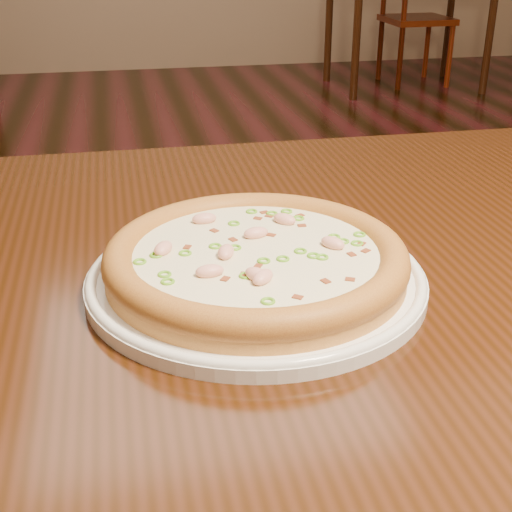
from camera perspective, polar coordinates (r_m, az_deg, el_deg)
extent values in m
plane|color=black|center=(1.62, 6.21, -15.15)|extent=(9.00, 9.00, 0.00)
cube|color=black|center=(0.73, 8.51, -1.11)|extent=(1.20, 0.80, 0.04)
cylinder|color=white|center=(0.64, 0.00, -1.93)|extent=(0.30, 0.30, 0.01)
torus|color=white|center=(0.64, 0.00, -1.45)|extent=(0.30, 0.30, 0.01)
cylinder|color=gold|center=(0.64, 0.00, -0.73)|extent=(0.27, 0.27, 0.02)
torus|color=#B17C2F|center=(0.63, 0.00, 0.00)|extent=(0.27, 0.27, 0.03)
cylinder|color=#F0EAC7|center=(0.63, 0.00, 0.20)|extent=(0.22, 0.22, 0.00)
ellipsoid|color=#F2B29E|center=(0.62, -2.42, 0.34)|extent=(0.02, 0.03, 0.01)
ellipsoid|color=#F2B29E|center=(0.69, 2.30, 2.96)|extent=(0.03, 0.03, 0.01)
ellipsoid|color=#F2B29E|center=(0.63, -7.43, 0.61)|extent=(0.02, 0.03, 0.01)
ellipsoid|color=#F2B29E|center=(0.69, -4.16, 3.00)|extent=(0.02, 0.02, 0.01)
ellipsoid|color=#F2B29E|center=(0.58, 0.09, -1.52)|extent=(0.03, 0.03, 0.01)
ellipsoid|color=#F2B29E|center=(0.59, -3.74, -1.22)|extent=(0.02, 0.02, 0.01)
ellipsoid|color=#F2B29E|center=(0.66, -0.01, 1.85)|extent=(0.03, 0.02, 0.01)
ellipsoid|color=#F2B29E|center=(0.64, 6.17, 1.04)|extent=(0.03, 0.03, 0.01)
ellipsoid|color=#F2B29E|center=(0.58, 0.54, -1.70)|extent=(0.03, 0.03, 0.01)
cube|color=maroon|center=(0.67, -3.36, 1.97)|extent=(0.01, 0.01, 0.00)
cube|color=maroon|center=(0.70, 0.14, 2.96)|extent=(0.01, 0.01, 0.00)
cube|color=maroon|center=(0.56, 3.35, -3.38)|extent=(0.01, 0.01, 0.00)
cube|color=maroon|center=(0.58, 5.59, -2.09)|extent=(0.01, 0.01, 0.00)
cube|color=maroon|center=(0.60, 0.16, -0.89)|extent=(0.01, 0.01, 0.00)
cube|color=maroon|center=(0.66, 1.21, 1.63)|extent=(0.01, 0.01, 0.00)
cube|color=maroon|center=(0.64, -5.52, 0.64)|extent=(0.01, 0.01, 0.00)
cube|color=maroon|center=(0.65, -1.85, 1.25)|extent=(0.01, 0.01, 0.00)
cube|color=maroon|center=(0.58, -2.48, -1.92)|extent=(0.01, 0.01, 0.00)
cube|color=maroon|center=(0.65, 8.44, 0.90)|extent=(0.01, 0.01, 0.00)
cube|color=maroon|center=(0.71, 0.67, 3.45)|extent=(0.01, 0.01, 0.00)
cube|color=maroon|center=(0.69, 2.01, 2.78)|extent=(0.01, 0.01, 0.00)
cube|color=maroon|center=(0.59, -0.97, -1.55)|extent=(0.01, 0.01, 0.00)
cube|color=maroon|center=(0.71, 3.54, 3.19)|extent=(0.01, 0.01, 0.00)
cube|color=maroon|center=(0.63, 7.65, 0.06)|extent=(0.01, 0.01, 0.00)
cube|color=maroon|center=(0.68, 3.69, 2.38)|extent=(0.01, 0.01, 0.00)
cube|color=maroon|center=(0.59, 7.54, -1.94)|extent=(0.01, 0.01, 0.00)
cube|color=maroon|center=(0.71, 1.06, 3.15)|extent=(0.01, 0.01, 0.00)
cube|color=maroon|center=(0.64, 8.76, 0.34)|extent=(0.01, 0.01, 0.00)
torus|color=#5EA91F|center=(0.63, -5.69, 0.22)|extent=(0.01, 0.01, 0.00)
torus|color=#5EA91F|center=(0.58, -7.08, -2.06)|extent=(0.01, 0.01, 0.00)
torus|color=#5EA91F|center=(0.65, 8.09, 1.00)|extent=(0.02, 0.02, 0.00)
torus|color=#5EA91F|center=(0.72, 2.46, 3.58)|extent=(0.01, 0.01, 0.00)
torus|color=#5EA91F|center=(0.62, -9.29, -0.47)|extent=(0.02, 0.02, 0.00)
torus|color=#5EA91F|center=(0.70, 3.41, 3.02)|extent=(0.01, 0.01, 0.00)
torus|color=#5EA91F|center=(0.63, -8.00, 0.06)|extent=(0.02, 0.02, 0.00)
torus|color=#5EA91F|center=(0.55, 0.96, -3.65)|extent=(0.02, 0.02, 0.00)
torus|color=#5EA91F|center=(0.63, 3.57, 0.38)|extent=(0.01, 0.01, 0.00)
torus|color=#5EA91F|center=(0.61, 0.62, -0.40)|extent=(0.01, 0.01, 0.00)
torus|color=#5EA91F|center=(0.64, -3.29, 0.78)|extent=(0.02, 0.02, 0.00)
torus|color=#5EA91F|center=(0.66, 6.26, 1.54)|extent=(0.02, 0.02, 0.00)
torus|color=#5EA91F|center=(0.59, -0.82, -1.59)|extent=(0.02, 0.02, 0.00)
torus|color=#5EA91F|center=(0.59, 0.08, -1.49)|extent=(0.01, 0.01, 0.00)
torus|color=#5EA91F|center=(0.72, -0.36, 3.57)|extent=(0.02, 0.02, 0.00)
torus|color=#5EA91F|center=(0.64, -1.70, 0.66)|extent=(0.02, 0.02, 0.00)
torus|color=#5EA91F|center=(0.62, 4.62, 0.01)|extent=(0.02, 0.02, 0.00)
torus|color=#5EA91F|center=(0.69, -1.78, 2.61)|extent=(0.02, 0.02, 0.00)
torus|color=#5EA91F|center=(0.62, 2.16, -0.24)|extent=(0.02, 0.02, 0.00)
torus|color=#5EA91F|center=(0.67, 8.27, 1.71)|extent=(0.02, 0.02, 0.00)
torus|color=#5EA91F|center=(0.71, 1.29, 3.40)|extent=(0.01, 0.01, 0.00)
torus|color=#5EA91F|center=(0.70, 2.49, 2.87)|extent=(0.02, 0.02, 0.00)
torus|color=#5EA91F|center=(0.65, 6.97, 1.17)|extent=(0.01, 0.01, 0.00)
torus|color=#5EA91F|center=(0.59, -7.33, -1.48)|extent=(0.02, 0.02, 0.00)
torus|color=#5EA91F|center=(0.62, 5.30, -0.10)|extent=(0.02, 0.02, 0.00)
cylinder|color=black|center=(4.67, 8.02, 16.54)|extent=(0.05, 0.05, 0.71)
cylinder|color=black|center=(5.04, 18.16, 16.21)|extent=(0.05, 0.05, 0.71)
cylinder|color=black|center=(5.24, 5.83, 17.58)|extent=(0.05, 0.05, 0.71)
cylinder|color=black|center=(5.57, 15.16, 17.33)|extent=(0.05, 0.05, 0.71)
cube|color=#562206|center=(5.25, 12.76, 17.96)|extent=(0.43, 0.43, 0.04)
cylinder|color=#562206|center=(5.20, 15.22, 15.12)|extent=(0.04, 0.04, 0.41)
cylinder|color=#562206|center=(5.52, 13.50, 15.85)|extent=(0.04, 0.04, 0.41)
cylinder|color=#562206|center=(5.04, 11.45, 15.20)|extent=(0.04, 0.04, 0.41)
cylinder|color=#562206|center=(5.37, 9.89, 15.92)|extent=(0.04, 0.04, 0.41)
cylinder|color=#562206|center=(5.01, 11.73, 18.24)|extent=(0.04, 0.04, 0.95)
cylinder|color=#562206|center=(5.33, 10.12, 18.77)|extent=(0.04, 0.04, 0.95)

